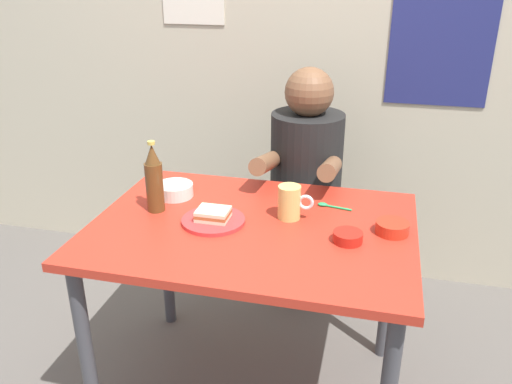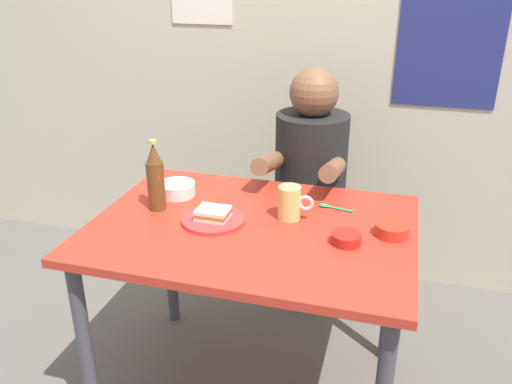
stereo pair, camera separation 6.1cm
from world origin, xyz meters
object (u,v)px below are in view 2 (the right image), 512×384
plate_orange (213,220)px  sambal_bowl_red (346,238)px  sandwich (213,213)px  beer_mug (290,203)px  dining_table (252,248)px  stool (307,242)px  person_seated (311,160)px  beer_bottle (156,178)px

plate_orange → sambal_bowl_red: sambal_bowl_red is taller
sandwich → beer_mug: 0.27m
dining_table → sandwich: bearing=-172.5°
plate_orange → beer_mug: beer_mug is taller
dining_table → plate_orange: 0.17m
stool → person_seated: (0.00, -0.01, 0.42)m
plate_orange → beer_mug: bearing=21.5°
person_seated → plate_orange: (-0.22, -0.64, -0.02)m
sandwich → beer_bottle: bearing=169.0°
sandwich → beer_bottle: (-0.23, 0.05, 0.09)m
beer_bottle → person_seated: bearing=52.4°
stool → dining_table: bearing=-98.0°
stool → beer_mug: size_ratio=3.57×
dining_table → plate_orange: plate_orange is taller
stool → sambal_bowl_red: size_ratio=4.69×
dining_table → beer_mug: size_ratio=8.73×
plate_orange → sandwich: size_ratio=2.00×
dining_table → beer_mug: (0.11, 0.08, 0.15)m
plate_orange → beer_mug: size_ratio=1.75×
sandwich → sambal_bowl_red: size_ratio=1.15×
plate_orange → sambal_bowl_red: size_ratio=2.29×
sandwich → sambal_bowl_red: (0.46, -0.03, -0.01)m
person_seated → dining_table: bearing=-98.2°
stool → beer_mug: beer_mug is taller
stool → sambal_bowl_red: bearing=-70.6°
plate_orange → sandwich: 0.02m
person_seated → sambal_bowl_red: 0.71m
sambal_bowl_red → dining_table: bearing=172.1°
beer_mug → beer_bottle: size_ratio=0.48×
plate_orange → stool: bearing=70.9°
beer_mug → sambal_bowl_red: beer_mug is taller
sandwich → dining_table: bearing=7.5°
stool → sambal_bowl_red: 0.83m
dining_table → stool: dining_table is taller
plate_orange → beer_bottle: size_ratio=0.84×
person_seated → plate_orange: bearing=-109.4°
sandwich → beer_mug: beer_mug is taller
sandwich → sambal_bowl_red: sandwich is taller
person_seated → beer_bottle: size_ratio=2.75×
beer_bottle → sambal_bowl_red: beer_bottle is taller
beer_bottle → sambal_bowl_red: bearing=-6.0°
sandwich → person_seated: bearing=70.6°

